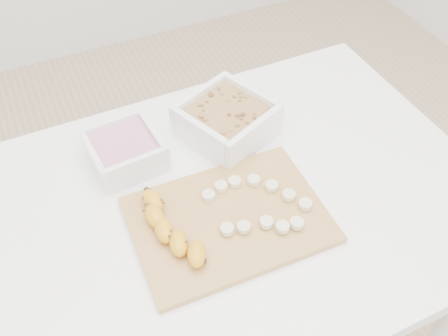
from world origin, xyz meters
name	(u,v)px	position (x,y,z in m)	size (l,w,h in m)	color
table	(230,229)	(0.00, 0.00, 0.65)	(1.00, 0.70, 0.75)	white
bowl_yogurt	(125,150)	(-0.15, 0.18, 0.78)	(0.15, 0.15, 0.06)	white
bowl_granola	(227,120)	(0.07, 0.17, 0.79)	(0.22, 0.22, 0.08)	white
cutting_board	(228,220)	(-0.03, -0.05, 0.76)	(0.35, 0.25, 0.01)	tan
banana	(172,230)	(-0.13, -0.04, 0.78)	(0.05, 0.19, 0.03)	orange
banana_slices	(258,204)	(0.03, -0.05, 0.77)	(0.18, 0.16, 0.02)	beige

